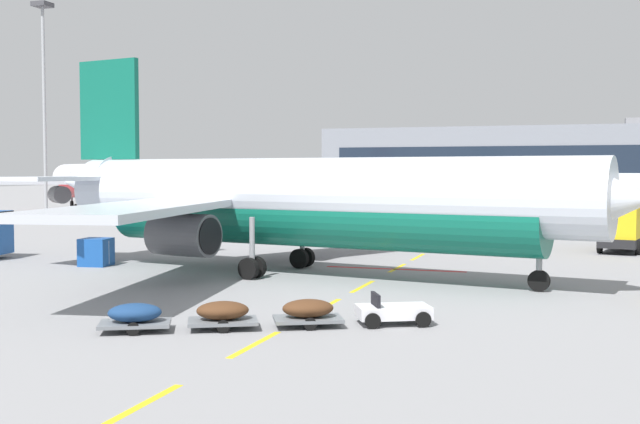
% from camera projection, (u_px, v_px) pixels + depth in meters
% --- Properties ---
extents(apron_paint_markings, '(8.00, 95.06, 0.01)m').
position_uv_depth(apron_paint_markings, '(442.00, 244.00, 59.15)').
color(apron_paint_markings, yellow).
rests_on(apron_paint_markings, ground).
extents(airliner_foreground, '(34.73, 34.12, 12.20)m').
position_uv_depth(airliner_foreground, '(301.00, 200.00, 41.55)').
color(airliner_foreground, silver).
rests_on(airliner_foreground, ground).
extents(airliner_far_center, '(31.84, 29.31, 12.67)m').
position_uv_depth(airliner_far_center, '(96.00, 181.00, 104.82)').
color(airliner_far_center, white).
rests_on(airliner_far_center, ground).
extents(catering_truck, '(3.71, 7.33, 3.14)m').
position_uv_depth(catering_truck, '(624.00, 227.00, 53.61)').
color(catering_truck, black).
rests_on(catering_truck, ground).
extents(baggage_train, '(11.03, 6.51, 1.14)m').
position_uv_depth(baggage_train, '(266.00, 313.00, 27.58)').
color(baggage_train, silver).
rests_on(baggage_train, ground).
extents(uld_cargo_container, '(1.79, 1.75, 1.60)m').
position_uv_depth(uld_cargo_container, '(96.00, 252.00, 45.51)').
color(uld_cargo_container, '#194C9E').
rests_on(uld_cargo_container, ground).
extents(apron_light_mast_near, '(1.80, 1.80, 23.98)m').
position_uv_depth(apron_light_mast_near, '(44.00, 85.00, 86.67)').
color(apron_light_mast_near, slate).
rests_on(apron_light_mast_near, ground).
extents(terminal_satellite, '(89.42, 25.07, 15.10)m').
position_uv_depth(terminal_satellite, '(566.00, 164.00, 148.88)').
color(terminal_satellite, gray).
rests_on(terminal_satellite, ground).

